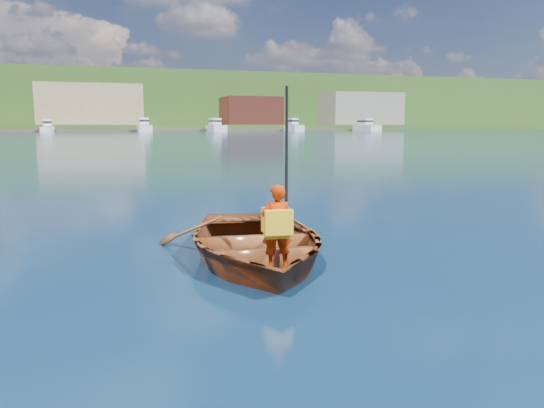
% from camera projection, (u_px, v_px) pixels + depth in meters
% --- Properties ---
extents(ground, '(600.00, 600.00, 0.00)m').
position_uv_depth(ground, '(163.00, 268.00, 6.91)').
color(ground, '#11253B').
rests_on(ground, ground).
extents(rowboat, '(3.13, 4.09, 0.79)m').
position_uv_depth(rowboat, '(254.00, 242.00, 7.35)').
color(rowboat, brown).
rests_on(rowboat, ground).
extents(child_paddler, '(0.41, 0.37, 2.22)m').
position_uv_depth(child_paddler, '(277.00, 225.00, 6.44)').
color(child_paddler, '#B12602').
rests_on(child_paddler, ground).
extents(shoreline, '(400.00, 140.00, 22.00)m').
position_uv_depth(shoreline, '(108.00, 105.00, 229.02)').
color(shoreline, '#355926').
rests_on(shoreline, ground).
extents(dock, '(159.93, 14.18, 0.80)m').
position_uv_depth(dock, '(139.00, 130.00, 149.04)').
color(dock, '#4F433B').
rests_on(dock, ground).
extents(waterfront_buildings, '(202.00, 16.00, 14.00)m').
position_uv_depth(waterfront_buildings, '(81.00, 105.00, 159.46)').
color(waterfront_buildings, brown).
rests_on(waterfront_buildings, ground).
extents(marina_yachts, '(140.91, 13.26, 4.18)m').
position_uv_depth(marina_yachts, '(147.00, 127.00, 145.05)').
color(marina_yachts, white).
rests_on(marina_yachts, ground).
extents(hillside_trees, '(311.49, 82.63, 25.04)m').
position_uv_depth(hillside_trees, '(72.00, 91.00, 214.24)').
color(hillside_trees, '#382314').
rests_on(hillside_trees, ground).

